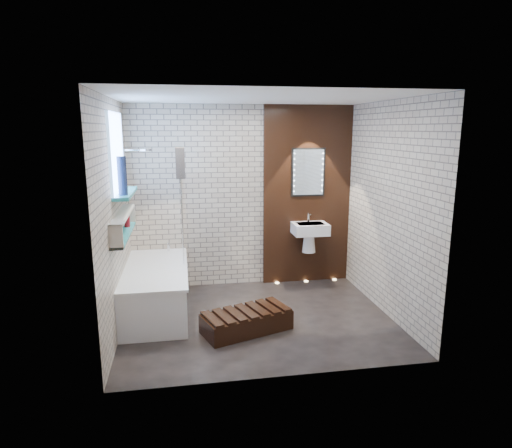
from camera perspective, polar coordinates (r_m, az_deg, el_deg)
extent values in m
plane|color=black|center=(5.50, 0.27, -12.12)|extent=(3.20, 3.20, 0.00)
cube|color=tan|center=(6.37, -1.74, 3.48)|extent=(3.20, 0.04, 2.60)
cube|color=tan|center=(3.86, 3.61, -2.31)|extent=(3.20, 0.04, 2.60)
cube|color=tan|center=(5.08, -17.78, 0.66)|extent=(0.04, 2.60, 2.60)
cube|color=tan|center=(5.60, 16.63, 1.76)|extent=(0.04, 2.60, 2.60)
plane|color=white|center=(5.02, 0.30, 16.02)|extent=(3.20, 3.20, 0.00)
cube|color=black|center=(6.54, 6.59, 3.63)|extent=(1.30, 0.06, 2.60)
cube|color=#7FADE0|center=(5.34, -17.60, 8.79)|extent=(0.03, 1.00, 0.90)
cube|color=teal|center=(5.38, -16.48, 3.84)|extent=(0.18, 1.00, 0.04)
cube|color=teal|center=(5.26, -16.65, -1.28)|extent=(0.14, 1.30, 0.03)
cube|color=#B2A899|center=(5.22, -16.81, 1.18)|extent=(0.14, 1.30, 0.03)
cube|color=#B2A899|center=(4.63, -17.65, -1.70)|extent=(0.14, 0.03, 0.26)
cube|color=#B2A899|center=(5.86, -16.00, 1.24)|extent=(0.14, 0.03, 0.26)
cube|color=white|center=(5.75, -12.76, -8.35)|extent=(0.75, 1.70, 0.55)
cube|color=white|center=(5.66, -12.90, -5.60)|extent=(0.79, 1.74, 0.03)
cylinder|color=silver|center=(6.33, -11.23, -2.91)|extent=(0.04, 0.04, 0.12)
cube|color=white|center=(5.91, -9.57, 2.43)|extent=(0.01, 0.78, 1.40)
cube|color=black|center=(5.64, -9.76, 7.80)|extent=(0.11, 0.29, 0.38)
cylinder|color=silver|center=(5.91, -14.05, 9.27)|extent=(0.18, 0.18, 0.02)
cube|color=white|center=(6.42, 7.01, -0.62)|extent=(0.50, 0.36, 0.16)
cone|color=white|center=(6.52, 6.84, -2.41)|extent=(0.20, 0.20, 0.28)
cylinder|color=silver|center=(6.49, 6.80, 0.86)|extent=(0.03, 0.03, 0.14)
cube|color=black|center=(6.46, 6.75, 6.65)|extent=(0.50, 0.02, 0.70)
cube|color=silver|center=(6.45, 6.78, 6.64)|extent=(0.45, 0.01, 0.65)
cube|color=black|center=(5.16, -1.23, -12.50)|extent=(1.08, 0.75, 0.22)
cylinder|color=maroon|center=(5.57, -16.32, 0.51)|extent=(0.07, 0.07, 0.17)
cylinder|color=#AA731A|center=(4.91, -17.17, -1.42)|extent=(0.06, 0.06, 0.11)
cylinder|color=#151E3A|center=(5.07, -16.89, 5.98)|extent=(0.10, 0.10, 0.43)
cylinder|color=#FFD899|center=(6.68, 2.74, -7.59)|extent=(0.06, 0.06, 0.01)
cylinder|color=#FFD899|center=(6.79, 6.49, -7.34)|extent=(0.06, 0.06, 0.01)
cylinder|color=#FFD899|center=(6.92, 10.10, -7.06)|extent=(0.06, 0.06, 0.01)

